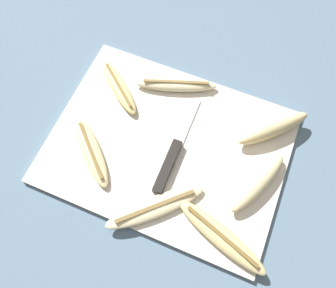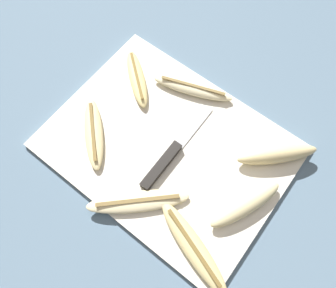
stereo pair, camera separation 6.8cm
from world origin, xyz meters
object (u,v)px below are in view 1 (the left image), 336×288
(banana_mellow_near, at_px, (273,128))
(banana_spotted_left, at_px, (221,237))
(banana_soft_right, at_px, (258,183))
(banana_cream_curved, at_px, (155,207))
(knife, at_px, (171,159))
(banana_golden_short, at_px, (119,87))
(banana_pale_long, at_px, (176,85))
(banana_ripe_center, at_px, (92,152))

(banana_mellow_near, relative_size, banana_spotted_left, 0.70)
(banana_soft_right, relative_size, banana_cream_curved, 0.93)
(knife, bearing_deg, banana_cream_curved, -85.29)
(banana_mellow_near, bearing_deg, banana_spotted_left, -96.50)
(banana_golden_short, relative_size, banana_spotted_left, 0.70)
(banana_golden_short, height_order, banana_soft_right, banana_soft_right)
(banana_soft_right, distance_m, banana_cream_curved, 0.21)
(banana_pale_long, height_order, banana_spotted_left, same)
(banana_ripe_center, bearing_deg, knife, 17.15)
(knife, distance_m, banana_pale_long, 0.18)
(banana_soft_right, height_order, banana_cream_curved, banana_soft_right)
(banana_pale_long, relative_size, banana_spotted_left, 0.90)
(banana_pale_long, relative_size, banana_mellow_near, 1.28)
(banana_soft_right, relative_size, banana_pale_long, 0.89)
(knife, relative_size, banana_pale_long, 1.26)
(banana_ripe_center, distance_m, banana_soft_right, 0.34)
(banana_cream_curved, distance_m, banana_mellow_near, 0.30)
(banana_golden_short, distance_m, banana_cream_curved, 0.28)
(banana_soft_right, xyz_separation_m, banana_mellow_near, (-0.00, 0.12, 0.00))
(banana_soft_right, xyz_separation_m, banana_pale_long, (-0.24, 0.15, -0.01))
(banana_golden_short, distance_m, banana_pale_long, 0.13)
(banana_cream_curved, distance_m, banana_spotted_left, 0.14)
(banana_mellow_near, bearing_deg, banana_pale_long, 173.57)
(banana_mellow_near, bearing_deg, knife, -140.77)
(banana_golden_short, height_order, banana_pale_long, same)
(knife, xyz_separation_m, banana_mellow_near, (0.17, 0.14, 0.01))
(banana_soft_right, distance_m, banana_spotted_left, 0.13)
(knife, height_order, banana_spotted_left, banana_spotted_left)
(banana_ripe_center, xyz_separation_m, banana_golden_short, (-0.01, 0.16, 0.00))
(banana_golden_short, height_order, banana_cream_curved, banana_golden_short)
(banana_ripe_center, xyz_separation_m, banana_cream_curved, (0.17, -0.06, -0.00))
(banana_cream_curved, xyz_separation_m, banana_spotted_left, (0.14, -0.00, 0.00))
(banana_golden_short, bearing_deg, banana_pale_long, 25.55)
(banana_golden_short, xyz_separation_m, banana_cream_curved, (0.18, -0.22, -0.00))
(banana_soft_right, xyz_separation_m, banana_spotted_left, (-0.03, -0.12, -0.01))
(banana_ripe_center, distance_m, banana_spotted_left, 0.31)
(knife, relative_size, banana_ripe_center, 1.55)
(banana_soft_right, bearing_deg, knife, -174.39)
(banana_pale_long, height_order, banana_mellow_near, banana_mellow_near)
(banana_cream_curved, bearing_deg, banana_soft_right, 35.68)
(banana_soft_right, relative_size, banana_mellow_near, 1.13)
(banana_golden_short, relative_size, banana_pale_long, 0.78)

